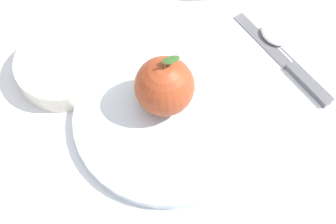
{
  "coord_description": "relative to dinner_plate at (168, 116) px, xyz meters",
  "views": [
    {
      "loc": [
        -0.23,
        -0.23,
        0.55
      ],
      "look_at": [
        -0.04,
        0.01,
        0.02
      ],
      "focal_mm": 48.09,
      "sensor_mm": 36.0,
      "label": 1
    }
  ],
  "objects": [
    {
      "name": "ground_plane",
      "position": [
        0.04,
        -0.01,
        -0.01
      ],
      "size": [
        2.4,
        2.4,
        0.0
      ],
      "primitive_type": "plane",
      "color": "silver"
    },
    {
      "name": "apple",
      "position": [
        0.01,
        0.02,
        0.05
      ],
      "size": [
        0.08,
        0.08,
        0.09
      ],
      "color": "#9E3D1E",
      "rests_on": "dinner_plate"
    },
    {
      "name": "spoon",
      "position": [
        0.22,
        -0.0,
        -0.0
      ],
      "size": [
        0.04,
        0.16,
        0.01
      ],
      "color": "silver",
      "rests_on": "ground_plane"
    },
    {
      "name": "dinner_plate",
      "position": [
        0.0,
        0.0,
        0.0
      ],
      "size": [
        0.26,
        0.26,
        0.01
      ],
      "color": "silver",
      "rests_on": "ground_plane"
    },
    {
      "name": "side_bowl",
      "position": [
        -0.07,
        0.16,
        0.01
      ],
      "size": [
        0.14,
        0.14,
        0.03
      ],
      "color": "silver",
      "rests_on": "ground_plane"
    },
    {
      "name": "knife",
      "position": [
        0.2,
        -0.04,
        -0.0
      ],
      "size": [
        0.03,
        0.21,
        0.01
      ],
      "color": "#59595E",
      "rests_on": "ground_plane"
    }
  ]
}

